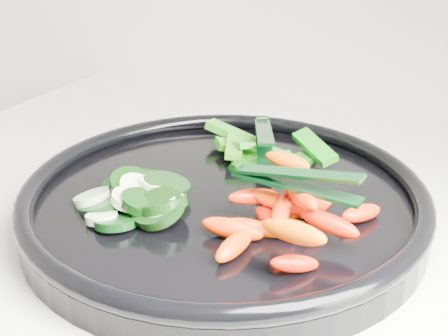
% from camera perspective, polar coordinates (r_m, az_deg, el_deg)
% --- Properties ---
extents(veggie_tray, '(0.49, 0.49, 0.04)m').
position_cam_1_polar(veggie_tray, '(0.58, -0.00, -3.12)').
color(veggie_tray, black).
rests_on(veggie_tray, counter).
extents(cucumber_pile, '(0.13, 0.12, 0.04)m').
position_cam_1_polar(cucumber_pile, '(0.56, -7.88, -2.47)').
color(cucumber_pile, black).
rests_on(cucumber_pile, veggie_tray).
extents(carrot_pile, '(0.13, 0.15, 0.05)m').
position_cam_1_polar(carrot_pile, '(0.51, 5.65, -4.28)').
color(carrot_pile, '#DD3700').
rests_on(carrot_pile, veggie_tray).
extents(pepper_pile, '(0.15, 0.09, 0.04)m').
position_cam_1_polar(pepper_pile, '(0.65, 3.38, 1.64)').
color(pepper_pile, '#1B6409').
rests_on(pepper_pile, veggie_tray).
extents(tong_carrot, '(0.11, 0.02, 0.02)m').
position_cam_1_polar(tong_carrot, '(0.50, 6.20, -1.00)').
color(tong_carrot, black).
rests_on(tong_carrot, carrot_pile).
extents(tong_pepper, '(0.06, 0.11, 0.02)m').
position_cam_1_polar(tong_pepper, '(0.64, 3.66, 2.96)').
color(tong_pepper, black).
rests_on(tong_pepper, pepper_pile).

